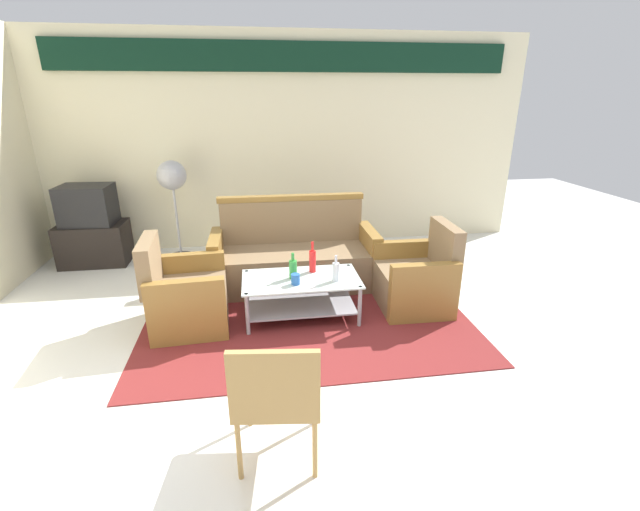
% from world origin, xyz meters
% --- Properties ---
extents(ground_plane, '(14.00, 14.00, 0.00)m').
position_xyz_m(ground_plane, '(0.00, 0.00, 0.00)').
color(ground_plane, white).
extents(wall_back, '(6.52, 0.19, 2.80)m').
position_xyz_m(wall_back, '(0.00, 3.05, 1.48)').
color(wall_back, beige).
rests_on(wall_back, ground).
extents(rug, '(3.06, 2.28, 0.01)m').
position_xyz_m(rug, '(-0.06, 0.78, 0.01)').
color(rug, maroon).
rests_on(rug, ground).
extents(couch, '(1.80, 0.75, 0.96)m').
position_xyz_m(couch, '(-0.10, 1.52, 0.32)').
color(couch, '#7F6647').
rests_on(couch, rug).
extents(armchair_left, '(0.74, 0.80, 0.85)m').
position_xyz_m(armchair_left, '(-1.17, 0.75, 0.29)').
color(armchair_left, '#7F6647').
rests_on(armchair_left, rug).
extents(armchair_right, '(0.71, 0.77, 0.85)m').
position_xyz_m(armchair_right, '(1.06, 0.81, 0.29)').
color(armchair_right, '#7F6647').
rests_on(armchair_right, rug).
extents(coffee_table, '(1.10, 0.60, 0.40)m').
position_xyz_m(coffee_table, '(-0.11, 0.73, 0.27)').
color(coffee_table, silver).
rests_on(coffee_table, rug).
extents(bottle_clear, '(0.06, 0.06, 0.25)m').
position_xyz_m(bottle_clear, '(0.21, 0.63, 0.51)').
color(bottle_clear, silver).
rests_on(bottle_clear, coffee_table).
extents(bottle_green, '(0.07, 0.07, 0.25)m').
position_xyz_m(bottle_green, '(-0.18, 0.75, 0.51)').
color(bottle_green, '#2D8C38').
rests_on(bottle_green, coffee_table).
extents(bottle_red, '(0.06, 0.06, 0.31)m').
position_xyz_m(bottle_red, '(0.02, 0.88, 0.53)').
color(bottle_red, red).
rests_on(bottle_red, coffee_table).
extents(cup, '(0.08, 0.08, 0.10)m').
position_xyz_m(cup, '(-0.17, 0.61, 0.46)').
color(cup, '#2659A5').
rests_on(cup, coffee_table).
extents(tv_stand, '(0.80, 0.50, 0.52)m').
position_xyz_m(tv_stand, '(-2.53, 2.55, 0.26)').
color(tv_stand, black).
rests_on(tv_stand, ground).
extents(television, '(0.62, 0.48, 0.48)m').
position_xyz_m(television, '(-2.53, 2.55, 0.76)').
color(television, black).
rests_on(television, tv_stand).
extents(pedestal_fan, '(0.36, 0.36, 1.27)m').
position_xyz_m(pedestal_fan, '(-1.51, 2.60, 1.01)').
color(pedestal_fan, '#2D2D33').
rests_on(pedestal_fan, ground).
extents(wicker_chair, '(0.54, 0.54, 0.84)m').
position_xyz_m(wicker_chair, '(-0.43, -1.00, 0.49)').
color(wicker_chair, '#AD844C').
rests_on(wicker_chair, ground).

